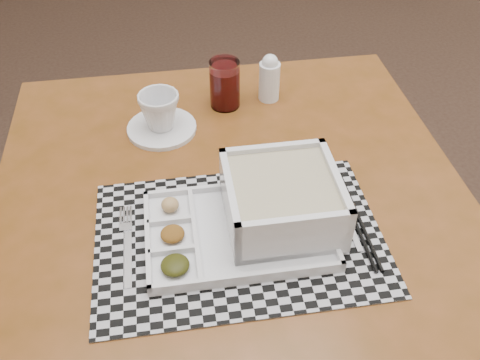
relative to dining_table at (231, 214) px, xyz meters
name	(u,v)px	position (x,y,z in m)	size (l,w,h in m)	color
floor	(396,195)	(0.77, 0.48, -0.61)	(5.00, 5.00, 0.00)	black
dining_table	(231,214)	(0.00, 0.00, 0.00)	(1.01, 1.01, 0.68)	#54320F
placemat	(239,237)	(-0.02, -0.12, 0.07)	(0.50, 0.34, 0.00)	#A5A4AC
serving_tray	(271,208)	(0.04, -0.11, 0.11)	(0.36, 0.26, 0.10)	silver
fork	(126,243)	(-0.21, -0.08, 0.07)	(0.04, 0.19, 0.00)	silver
spoon	(338,196)	(0.19, -0.08, 0.08)	(0.04, 0.18, 0.01)	silver
chopsticks	(357,219)	(0.19, -0.15, 0.08)	(0.05, 0.24, 0.01)	black
saucer	(162,128)	(-0.09, 0.22, 0.07)	(0.15, 0.15, 0.01)	silver
cup	(160,111)	(-0.09, 0.22, 0.12)	(0.09, 0.09, 0.08)	silver
juice_glass	(225,86)	(0.06, 0.27, 0.12)	(0.07, 0.07, 0.11)	white
creamer_bottle	(269,78)	(0.17, 0.27, 0.12)	(0.05, 0.05, 0.11)	silver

